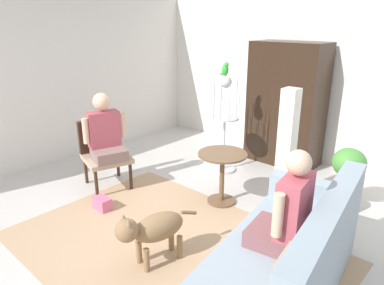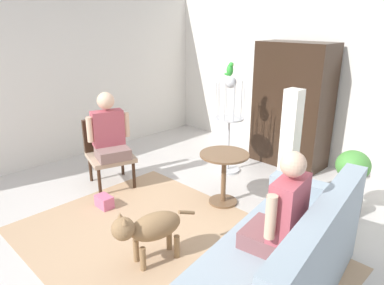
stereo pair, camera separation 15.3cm
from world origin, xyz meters
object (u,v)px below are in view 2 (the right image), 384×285
object	(u,v)px
armchair	(107,147)
potted_plant	(351,179)
bird_cage_stand	(229,123)
column_lamp	(289,149)
handbag	(104,202)
dog	(149,228)
armoire_cabinet	(292,105)
round_end_table	(224,171)
parrot	(230,69)
person_on_couch	(282,212)
couch	(283,262)
person_on_armchair	(109,131)

from	to	relation	value
armchair	potted_plant	xyz separation A→B (m)	(2.75, 1.47, -0.07)
bird_cage_stand	column_lamp	world-z (taller)	column_lamp
column_lamp	handbag	world-z (taller)	column_lamp
dog	armoire_cabinet	size ratio (longest dim) A/B	0.44
round_end_table	potted_plant	xyz separation A→B (m)	(1.20, 0.83, 0.01)
armchair	bird_cage_stand	size ratio (longest dim) A/B	0.62
bird_cage_stand	parrot	xyz separation A→B (m)	(-0.02, 0.00, 0.77)
person_on_couch	round_end_table	distance (m)	1.64
person_on_couch	column_lamp	world-z (taller)	column_lamp
parrot	potted_plant	distance (m)	2.11
armchair	round_end_table	size ratio (longest dim) A/B	1.36
couch	armoire_cabinet	size ratio (longest dim) A/B	1.07
column_lamp	armoire_cabinet	distance (m)	1.40
person_on_armchair	round_end_table	size ratio (longest dim) A/B	1.30
armchair	parrot	distance (m)	2.00
couch	bird_cage_stand	distance (m)	2.62
armoire_cabinet	handbag	xyz separation A→B (m)	(-0.82, -2.86, -0.86)
couch	parrot	xyz separation A→B (m)	(-1.97, 1.68, 1.19)
armchair	person_on_armchair	size ratio (longest dim) A/B	1.04
armchair	person_on_armchair	bearing A→B (deg)	-17.13
couch	person_on_armchair	xyz separation A→B (m)	(-2.76, 0.18, 0.46)
armchair	couch	bearing A→B (deg)	-4.45
person_on_armchair	armoire_cabinet	distance (m)	2.75
armchair	dog	xyz separation A→B (m)	(1.80, -0.72, -0.15)
handbag	parrot	bearing A→B (deg)	80.12
armchair	person_on_armchair	xyz separation A→B (m)	(0.14, -0.04, 0.27)
potted_plant	couch	bearing A→B (deg)	-84.61
person_on_armchair	bird_cage_stand	bearing A→B (deg)	61.76
bird_cage_stand	column_lamp	distance (m)	1.17
potted_plant	column_lamp	bearing A→B (deg)	-156.55
armchair	round_end_table	xyz separation A→B (m)	(1.55, 0.65, -0.08)
round_end_table	parrot	bearing A→B (deg)	127.04
dog	armoire_cabinet	world-z (taller)	armoire_cabinet
couch	column_lamp	world-z (taller)	column_lamp
couch	dog	size ratio (longest dim) A/B	2.42
person_on_couch	bird_cage_stand	size ratio (longest dim) A/B	0.58
armoire_cabinet	bird_cage_stand	bearing A→B (deg)	-116.55
dog	armchair	bearing A→B (deg)	158.24
dog	parrot	distance (m)	2.61
couch	parrot	distance (m)	2.86
couch	person_on_armchair	size ratio (longest dim) A/B	2.34
person_on_couch	potted_plant	xyz separation A→B (m)	(-0.13, 1.73, -0.33)
couch	potted_plant	world-z (taller)	couch
dog	column_lamp	xyz separation A→B (m)	(0.29, 1.91, 0.34)
armchair	column_lamp	bearing A→B (deg)	29.62
armoire_cabinet	person_on_couch	bearing A→B (deg)	-61.19
armchair	person_on_couch	world-z (taller)	person_on_couch
dog	round_end_table	bearing A→B (deg)	100.72
round_end_table	dog	xyz separation A→B (m)	(0.26, -1.37, -0.07)
person_on_couch	bird_cage_stand	distance (m)	2.58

